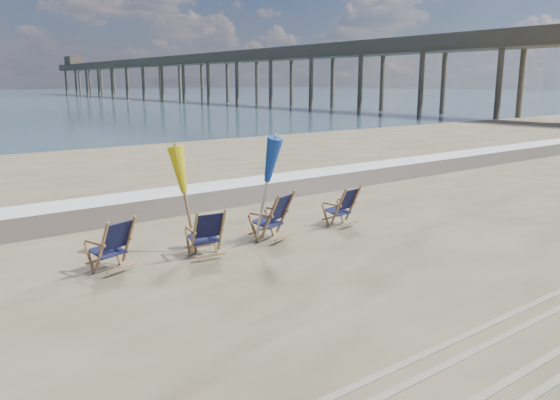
% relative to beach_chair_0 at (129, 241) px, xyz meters
% --- Properties ---
extents(surf_foam, '(200.00, 1.40, 0.01)m').
position_rel_beach_chair_0_xyz_m(surf_foam, '(2.77, 5.58, -0.47)').
color(surf_foam, silver).
rests_on(surf_foam, ground).
extents(wet_sand_strip, '(200.00, 2.60, 0.00)m').
position_rel_beach_chair_0_xyz_m(wet_sand_strip, '(2.77, 4.08, -0.47)').
color(wet_sand_strip, '#42362A').
rests_on(wet_sand_strip, ground).
extents(tire_tracks, '(80.00, 1.30, 0.01)m').
position_rel_beach_chair_0_xyz_m(tire_tracks, '(2.77, -5.52, -0.46)').
color(tire_tracks, gray).
rests_on(tire_tracks, ground).
extents(beach_chair_0, '(0.76, 0.82, 0.94)m').
position_rel_beach_chair_0_xyz_m(beach_chair_0, '(0.00, 0.00, 0.00)').
color(beach_chair_0, black).
rests_on(beach_chair_0, ground).
extents(beach_chair_1, '(0.68, 0.74, 0.92)m').
position_rel_beach_chair_0_xyz_m(beach_chair_1, '(1.56, -0.40, -0.01)').
color(beach_chair_1, black).
rests_on(beach_chair_1, ground).
extents(beach_chair_2, '(0.85, 0.90, 1.00)m').
position_rel_beach_chair_0_xyz_m(beach_chair_2, '(3.20, -0.15, 0.03)').
color(beach_chair_2, black).
rests_on(beach_chair_2, ground).
extents(beach_chair_3, '(0.67, 0.73, 0.91)m').
position_rel_beach_chair_0_xyz_m(beach_chair_3, '(5.01, -0.22, -0.01)').
color(beach_chair_3, black).
rests_on(beach_chair_3, ground).
extents(umbrella_yellow, '(0.30, 0.30, 1.95)m').
position_rel_beach_chair_0_xyz_m(umbrella_yellow, '(1.22, 0.26, 0.97)').
color(umbrella_yellow, '#976D43').
rests_on(umbrella_yellow, ground).
extents(umbrella_blue, '(0.30, 0.30, 2.12)m').
position_rel_beach_chair_0_xyz_m(umbrella_blue, '(2.61, -0.24, 1.13)').
color(umbrella_blue, '#A5A5AD').
rests_on(umbrella_blue, ground).
extents(fishing_pier, '(4.40, 140.00, 9.30)m').
position_rel_beach_chair_0_xyz_m(fishing_pier, '(40.77, 71.28, 4.18)').
color(fishing_pier, brown).
rests_on(fishing_pier, ground).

